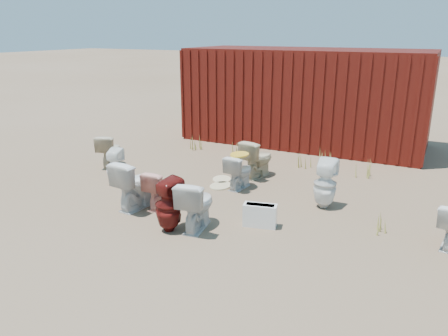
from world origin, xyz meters
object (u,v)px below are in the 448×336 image
at_px(shipping_container, 305,97).
at_px(toilet_front_c, 196,204).
at_px(toilet_front_a, 137,184).
at_px(loose_tank, 260,215).
at_px(toilet_back_yellowlid, 239,172).
at_px(toilet_back_a, 115,167).
at_px(toilet_back_e, 325,184).
at_px(toilet_front_pink, 161,189).
at_px(toilet_back_beige_left, 110,150).
at_px(toilet_back_beige_right, 257,158).
at_px(toilet_front_maroon, 168,205).

bearing_deg(shipping_container, toilet_front_c, -87.97).
xyz_separation_m(toilet_front_a, loose_tank, (2.11, 0.25, -0.24)).
bearing_deg(toilet_front_a, toilet_back_yellowlid, -118.15).
distance_m(toilet_back_a, toilet_back_e, 3.94).
height_order(toilet_front_pink, toilet_back_beige_left, toilet_back_beige_left).
bearing_deg(toilet_back_beige_right, toilet_front_a, 77.37).
xyz_separation_m(toilet_front_pink, toilet_back_yellowlid, (0.76, 1.44, -0.01)).
distance_m(toilet_back_beige_right, loose_tank, 2.36).
distance_m(toilet_front_c, toilet_back_beige_right, 2.65).
distance_m(shipping_container, toilet_front_pink, 5.59).
bearing_deg(loose_tank, toilet_front_a, 173.72).
xyz_separation_m(shipping_container, toilet_back_beige_right, (0.06, -3.26, -0.82)).
xyz_separation_m(shipping_container, toilet_front_c, (0.21, -5.90, -0.82)).
relative_size(toilet_front_c, toilet_back_e, 0.93).
relative_size(toilet_front_pink, toilet_back_yellowlid, 1.02).
distance_m(toilet_front_a, toilet_back_yellowlid, 1.97).
bearing_deg(toilet_front_a, toilet_back_a, -27.20).
relative_size(toilet_front_a, toilet_front_maroon, 1.02).
height_order(shipping_container, toilet_back_yellowlid, shipping_container).
bearing_deg(toilet_front_pink, toilet_back_beige_left, -31.38).
bearing_deg(shipping_container, toilet_back_e, -68.18).
bearing_deg(toilet_back_e, loose_tank, 59.14).
bearing_deg(toilet_back_yellowlid, toilet_back_beige_left, 7.11).
height_order(toilet_front_c, toilet_back_beige_right, same).
height_order(shipping_container, toilet_back_e, shipping_container).
bearing_deg(toilet_front_maroon, toilet_front_c, -120.08).
xyz_separation_m(shipping_container, toilet_front_a, (-1.09, -5.66, -0.79)).
relative_size(shipping_container, toilet_back_a, 8.58).
bearing_deg(toilet_front_maroon, toilet_back_beige_right, -73.32).
bearing_deg(toilet_front_pink, toilet_back_beige_right, -110.14).
relative_size(toilet_front_pink, toilet_back_e, 0.79).
height_order(toilet_front_a, toilet_back_beige_right, toilet_front_a).
bearing_deg(toilet_front_a, loose_tank, -166.82).
bearing_deg(toilet_front_c, toilet_back_beige_left, -38.32).
xyz_separation_m(toilet_front_maroon, toilet_back_e, (1.80, 1.94, 0.01)).
height_order(shipping_container, toilet_front_maroon, shipping_container).
bearing_deg(loose_tank, toilet_front_pink, 169.10).
relative_size(toilet_back_a, loose_tank, 1.40).
bearing_deg(toilet_back_beige_right, toilet_back_yellowlid, 100.48).
xyz_separation_m(toilet_front_c, toilet_back_a, (-2.40, 0.98, -0.03)).
relative_size(toilet_front_c, toilet_front_maroon, 0.94).
distance_m(toilet_front_a, toilet_back_e, 3.12).
bearing_deg(toilet_front_c, loose_tank, -157.68).
xyz_separation_m(toilet_back_beige_left, loose_tank, (4.09, -1.33, -0.18)).
height_order(toilet_back_beige_left, toilet_back_yellowlid, toilet_back_beige_left).
distance_m(toilet_front_maroon, toilet_back_yellowlid, 2.14).
relative_size(shipping_container, loose_tank, 12.00).
distance_m(shipping_container, toilet_front_c, 5.96).
bearing_deg(toilet_back_beige_left, toilet_front_pink, 129.88).
relative_size(toilet_front_pink, loose_tank, 1.31).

